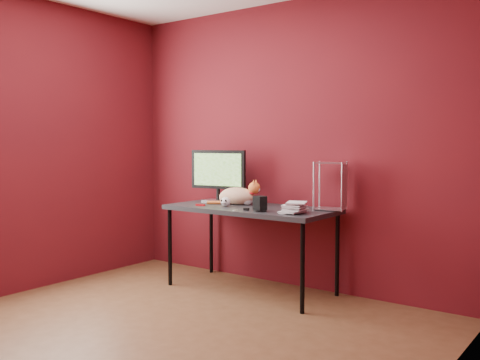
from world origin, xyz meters
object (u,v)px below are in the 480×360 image
Objects in this scene: monitor at (218,173)px; speaker at (260,204)px; book_stack at (287,149)px; cat at (238,196)px; skull_mug at (226,202)px; desk at (251,212)px.

speaker is at bearing -34.45° from monitor.
monitor is 0.55× the size of book_stack.
skull_mug is at bearing -99.20° from cat.
skull_mug is (0.28, -0.25, -0.23)m from monitor.
book_stack is (0.21, 0.08, 0.46)m from speaker.
cat is 0.19m from skull_mug.
book_stack reaches higher than speaker.
cat reaches higher than speaker.
book_stack is (0.65, -0.02, 0.48)m from skull_mug.
cat reaches higher than desk.
monitor is 1.00m from book_stack.
desk is 1.44× the size of book_stack.
speaker reaches higher than skull_mug.
speaker reaches higher than desk.
speaker is (0.72, -0.35, -0.22)m from monitor.
skull_mug is at bearing -49.99° from monitor.
cat is 0.81m from book_stack.
book_stack is at bearing -24.96° from monitor.
skull_mug is at bearing 177.81° from book_stack.
speaker is at bearing -41.39° from desk.
speaker is 0.12× the size of book_stack.
cat is 0.46× the size of book_stack.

